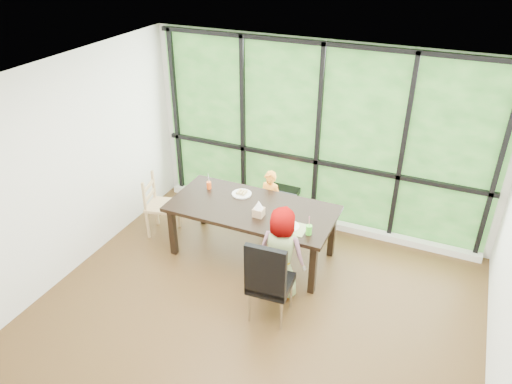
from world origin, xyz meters
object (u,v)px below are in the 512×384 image
at_px(chair_window_leather, 284,187).
at_px(child_toddler, 270,202).
at_px(orange_cup, 209,185).
at_px(chair_end_beech, 162,206).
at_px(dining_table, 252,231).
at_px(plate_far, 242,194).
at_px(green_cup, 309,230).
at_px(plate_near, 289,226).
at_px(chair_interior_leather, 271,278).
at_px(child_older, 282,253).
at_px(tissue_box, 259,212).

xyz_separation_m(chair_window_leather, child_toddler, (-0.05, -0.42, -0.06)).
bearing_deg(orange_cup, chair_end_beech, -158.99).
bearing_deg(dining_table, chair_window_leather, 87.29).
height_order(plate_far, orange_cup, orange_cup).
bearing_deg(green_cup, plate_near, 169.22).
distance_m(chair_interior_leather, child_older, 0.41).
distance_m(plate_near, green_cup, 0.28).
distance_m(dining_table, child_older, 0.89).
distance_m(child_older, tissue_box, 0.67).
bearing_deg(plate_near, child_toddler, 124.95).
height_order(chair_interior_leather, chair_end_beech, chair_interior_leather).
relative_size(chair_window_leather, tissue_box, 8.36).
bearing_deg(green_cup, tissue_box, 169.61).
bearing_deg(child_toddler, child_older, -53.00).
xyz_separation_m(plate_far, orange_cup, (-0.48, -0.03, 0.04)).
xyz_separation_m(chair_interior_leather, green_cup, (0.20, 0.69, 0.27)).
height_order(chair_window_leather, chair_end_beech, chair_window_leather).
xyz_separation_m(chair_end_beech, child_older, (2.04, -0.54, 0.15)).
relative_size(plate_near, tissue_box, 2.01).
xyz_separation_m(dining_table, chair_interior_leather, (0.67, -0.98, 0.17)).
height_order(child_toddler, child_older, child_older).
relative_size(dining_table, child_older, 1.82).
bearing_deg(chair_window_leather, child_toddler, -99.83).
height_order(chair_interior_leather, orange_cup, chair_interior_leather).
bearing_deg(plate_near, orange_cup, 161.52).
bearing_deg(tissue_box, dining_table, 135.39).
bearing_deg(child_older, orange_cup, -27.40).
relative_size(child_toddler, orange_cup, 9.44).
relative_size(plate_far, green_cup, 2.25).
height_order(child_toddler, plate_near, child_toddler).
bearing_deg(tissue_box, plate_near, -10.14).
bearing_deg(dining_table, plate_near, -21.79).
distance_m(orange_cup, tissue_box, 0.99).
xyz_separation_m(dining_table, tissue_box, (0.16, -0.16, 0.43)).
distance_m(dining_table, chair_window_leather, 1.05).
height_order(chair_interior_leather, tissue_box, chair_interior_leather).
bearing_deg(chair_end_beech, plate_near, -109.24).
bearing_deg(chair_window_leather, plate_near, -69.91).
distance_m(dining_table, chair_interior_leather, 1.20).
bearing_deg(chair_interior_leather, child_older, -89.54).
bearing_deg(plate_near, tissue_box, 169.86).
bearing_deg(plate_far, child_toddler, 54.62).
height_order(chair_interior_leather, plate_near, chair_interior_leather).
distance_m(chair_interior_leather, child_toddler, 1.73).
distance_m(plate_far, orange_cup, 0.49).
xyz_separation_m(dining_table, plate_near, (0.60, -0.24, 0.38)).
distance_m(chair_interior_leather, orange_cup, 1.87).
distance_m(chair_interior_leather, tissue_box, 1.00).
height_order(orange_cup, green_cup, green_cup).
distance_m(child_toddler, plate_far, 0.53).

